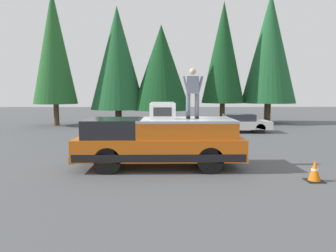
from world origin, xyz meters
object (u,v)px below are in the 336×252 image
object	(u,v)px
person_on_truck_bed	(193,92)
parked_car_white	(237,123)
pickup_truck	(160,142)
compressor_unit	(163,111)
traffic_cone	(315,171)

from	to	relation	value
person_on_truck_bed	parked_car_white	xyz separation A→B (m)	(9.04, -3.77, -1.97)
pickup_truck	compressor_unit	xyz separation A→B (m)	(-0.13, -0.10, 1.05)
pickup_truck	traffic_cone	bearing A→B (deg)	-111.58
traffic_cone	compressor_unit	bearing A→B (deg)	69.38
parked_car_white	traffic_cone	world-z (taller)	parked_car_white
pickup_truck	person_on_truck_bed	distance (m)	2.02
parked_car_white	pickup_truck	bearing A→B (deg)	151.91
pickup_truck	person_on_truck_bed	xyz separation A→B (m)	(0.12, -1.12, 1.68)
traffic_cone	pickup_truck	bearing A→B (deg)	68.42
compressor_unit	traffic_cone	xyz separation A→B (m)	(-1.63, -4.34, -1.64)
parked_car_white	traffic_cone	distance (m)	10.93
person_on_truck_bed	traffic_cone	bearing A→B (deg)	-119.47
compressor_unit	person_on_truck_bed	size ratio (longest dim) A/B	0.50
parked_car_white	traffic_cone	size ratio (longest dim) A/B	6.61
parked_car_white	traffic_cone	xyz separation A→B (m)	(-10.91, 0.44, -0.29)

